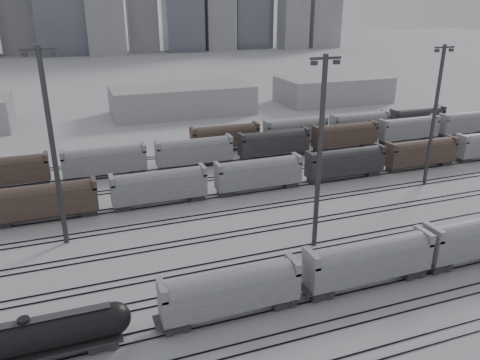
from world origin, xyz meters
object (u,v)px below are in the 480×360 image
object	(u,v)px
hopper_car_b	(369,259)
hopper_car_a	(231,290)
light_mast_c	(320,151)
tank_car_b	(27,338)

from	to	relation	value
hopper_car_b	hopper_car_a	bearing A→B (deg)	180.00
hopper_car_a	light_mast_c	distance (m)	21.15
hopper_car_b	light_mast_c	world-z (taller)	light_mast_c
light_mast_c	tank_car_b	bearing A→B (deg)	-163.02
hopper_car_b	light_mast_c	bearing A→B (deg)	95.36
tank_car_b	hopper_car_b	xyz separation A→B (m)	(35.44, -0.00, 0.81)
hopper_car_b	light_mast_c	xyz separation A→B (m)	(-0.99, 10.52, 9.76)
hopper_car_a	tank_car_b	bearing A→B (deg)	180.00
tank_car_b	light_mast_c	distance (m)	37.54
tank_car_b	light_mast_c	world-z (taller)	light_mast_c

